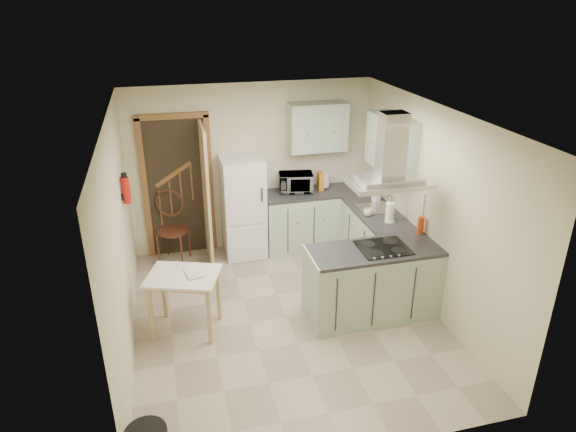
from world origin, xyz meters
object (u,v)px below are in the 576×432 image
object	(u,v)px
fridge	(243,207)
drop_leaf_table	(186,303)
bentwood_chair	(173,231)
extractor_hood	(389,182)
microwave	(296,182)
peninsula	(373,282)

from	to	relation	value
fridge	drop_leaf_table	distance (m)	2.04
bentwood_chair	fridge	bearing A→B (deg)	22.43
extractor_hood	bentwood_chair	xyz separation A→B (m)	(-2.37, 1.98, -1.23)
extractor_hood	bentwood_chair	bearing A→B (deg)	140.14
extractor_hood	microwave	size ratio (longest dim) A/B	1.80
bentwood_chair	microwave	xyz separation A→B (m)	(1.86, 0.08, 0.55)
drop_leaf_table	extractor_hood	bearing A→B (deg)	13.77
fridge	bentwood_chair	distance (m)	1.07
bentwood_chair	drop_leaf_table	bearing A→B (deg)	-65.99
bentwood_chair	microwave	world-z (taller)	microwave
peninsula	drop_leaf_table	bearing A→B (deg)	173.84
extractor_hood	bentwood_chair	world-z (taller)	extractor_hood
drop_leaf_table	fridge	bearing A→B (deg)	80.08
extractor_hood	microwave	distance (m)	2.23
fridge	extractor_hood	size ratio (longest dim) A/B	1.67
microwave	fridge	bearing A→B (deg)	-164.71
fridge	drop_leaf_table	world-z (taller)	fridge
peninsula	extractor_hood	world-z (taller)	extractor_hood
drop_leaf_table	bentwood_chair	size ratio (longest dim) A/B	0.81
extractor_hood	drop_leaf_table	size ratio (longest dim) A/B	1.14
fridge	microwave	distance (m)	0.87
peninsula	fridge	bearing A→B (deg)	121.74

